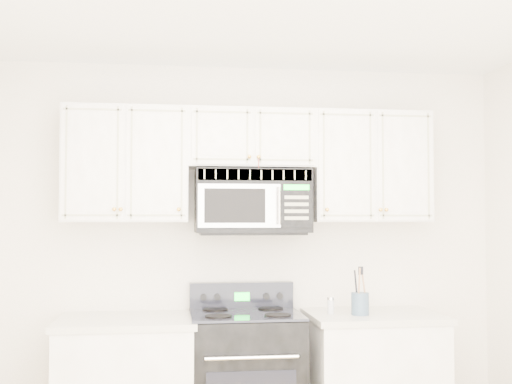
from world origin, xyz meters
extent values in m
cube|color=white|center=(0.00, 1.75, 1.30)|extent=(3.50, 0.01, 2.60)
cube|color=beige|center=(-0.80, 1.44, 0.90)|extent=(0.86, 0.65, 0.04)
cube|color=beige|center=(0.80, 1.44, 0.90)|extent=(0.86, 0.65, 0.04)
cylinder|color=silver|center=(-0.05, 1.11, 0.72)|extent=(0.56, 0.02, 0.02)
cube|color=black|center=(-0.05, 1.45, 0.93)|extent=(0.71, 0.61, 0.02)
cube|color=black|center=(-0.05, 1.71, 1.01)|extent=(0.71, 0.08, 0.19)
cube|color=#0EDD27|center=(-0.05, 1.67, 1.01)|extent=(0.10, 0.00, 0.06)
cube|color=white|center=(-0.82, 1.58, 1.90)|extent=(0.80, 0.33, 0.75)
cube|color=white|center=(0.82, 1.58, 1.90)|extent=(0.80, 0.33, 0.75)
cube|color=white|center=(0.00, 1.58, 2.08)|extent=(0.84, 0.33, 0.39)
sphere|color=gold|center=(-0.84, 1.40, 1.60)|extent=(0.03, 0.03, 0.03)
sphere|color=gold|center=(-0.48, 1.40, 1.60)|extent=(0.03, 0.03, 0.03)
sphere|color=gold|center=(0.48, 1.40, 1.60)|extent=(0.03, 0.03, 0.03)
sphere|color=gold|center=(0.84, 1.40, 1.60)|extent=(0.03, 0.03, 0.03)
sphere|color=gold|center=(-0.03, 1.40, 1.94)|extent=(0.03, 0.03, 0.03)
sphere|color=gold|center=(0.03, 1.40, 1.94)|extent=(0.03, 0.03, 0.03)
cylinder|color=#AC251C|center=(0.03, 1.40, 1.89)|extent=(0.01, 0.00, 0.11)
sphere|color=gold|center=(0.03, 1.40, 1.83)|extent=(0.04, 0.04, 0.04)
cube|color=black|center=(0.01, 1.56, 1.66)|extent=(0.75, 0.38, 0.42)
cube|color=#ACA98D|center=(0.01, 1.38, 1.82)|extent=(0.73, 0.01, 0.07)
cube|color=#A7A7A9|center=(-0.10, 1.37, 1.62)|extent=(0.53, 0.01, 0.28)
cube|color=black|center=(-0.13, 1.36, 1.62)|extent=(0.39, 0.01, 0.22)
cube|color=black|center=(0.27, 1.37, 1.62)|extent=(0.21, 0.01, 0.28)
cube|color=#0EDD27|center=(0.27, 1.36, 1.74)|extent=(0.17, 0.00, 0.03)
cylinder|color=silver|center=(0.15, 1.33, 1.62)|extent=(0.02, 0.02, 0.24)
cylinder|color=#3F566D|center=(0.69, 1.37, 0.99)|extent=(0.11, 0.11, 0.14)
cylinder|color=#9C6F4B|center=(0.72, 1.37, 1.06)|extent=(0.01, 0.01, 0.25)
cylinder|color=black|center=(0.67, 1.39, 1.07)|extent=(0.01, 0.01, 0.27)
cylinder|color=#9C6F4B|center=(0.67, 1.34, 1.08)|extent=(0.01, 0.01, 0.29)
cylinder|color=#B9BAC0|center=(0.51, 1.43, 0.97)|extent=(0.04, 0.04, 0.09)
cylinder|color=silver|center=(0.51, 1.43, 1.02)|extent=(0.05, 0.05, 0.02)
cylinder|color=#B9BAC0|center=(0.66, 1.34, 0.96)|extent=(0.04, 0.04, 0.08)
cylinder|color=silver|center=(0.66, 1.34, 1.01)|extent=(0.04, 0.04, 0.02)
camera|label=1|loc=(-0.52, -2.68, 1.54)|focal=45.00mm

